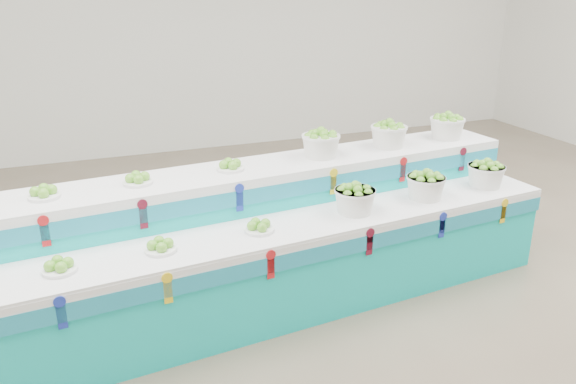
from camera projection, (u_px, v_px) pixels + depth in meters
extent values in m
plane|color=brown|center=(401.00, 309.00, 4.47)|extent=(10.00, 10.00, 0.00)
plane|color=silver|center=(222.00, 9.00, 8.15)|extent=(10.00, 0.00, 10.00)
cylinder|color=white|center=(59.00, 265.00, 3.51)|extent=(0.23, 0.23, 0.09)
cylinder|color=white|center=(160.00, 245.00, 3.78)|extent=(0.23, 0.23, 0.09)
cylinder|color=white|center=(259.00, 225.00, 4.07)|extent=(0.23, 0.23, 0.09)
cylinder|color=white|center=(43.00, 191.00, 3.86)|extent=(0.23, 0.23, 0.09)
cylinder|color=white|center=(137.00, 178.00, 4.12)|extent=(0.23, 0.23, 0.09)
cylinder|color=white|center=(230.00, 164.00, 4.42)|extent=(0.23, 0.23, 0.09)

